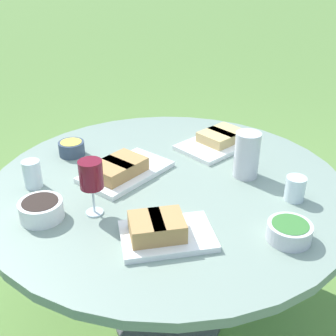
{
  "coord_description": "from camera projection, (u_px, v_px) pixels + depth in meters",
  "views": [
    {
      "loc": [
        -1.37,
        0.32,
        1.55
      ],
      "look_at": [
        0.0,
        0.0,
        0.79
      ],
      "focal_mm": 45.0,
      "sensor_mm": 36.0,
      "label": 1
    }
  ],
  "objects": [
    {
      "name": "platter_bread_main",
      "position": [
        122.0,
        170.0,
        1.65
      ],
      "size": [
        0.39,
        0.41,
        0.07
      ],
      "color": "white",
      "rests_on": "dining_table"
    },
    {
      "name": "cup_water_near",
      "position": [
        295.0,
        189.0,
        1.5
      ],
      "size": [
        0.07,
        0.07,
        0.09
      ],
      "color": "silver",
      "rests_on": "dining_table"
    },
    {
      "name": "cup_water_far",
      "position": [
        32.0,
        174.0,
        1.57
      ],
      "size": [
        0.07,
        0.07,
        0.11
      ],
      "color": "silver",
      "rests_on": "dining_table"
    },
    {
      "name": "wine_glass",
      "position": [
        91.0,
        176.0,
        1.37
      ],
      "size": [
        0.08,
        0.08,
        0.2
      ],
      "color": "silver",
      "rests_on": "dining_table"
    },
    {
      "name": "ground_plane",
      "position": [
        168.0,
        316.0,
        1.97
      ],
      "size": [
        40.0,
        40.0,
        0.0
      ],
      "primitive_type": "plane",
      "color": "#668E42"
    },
    {
      "name": "dining_table",
      "position": [
        168.0,
        202.0,
        1.67
      ],
      "size": [
        1.38,
        1.38,
        0.73
      ],
      "color": "#4C4C51",
      "rests_on": "ground_plane"
    },
    {
      "name": "platter_charcuterie",
      "position": [
        219.0,
        140.0,
        1.91
      ],
      "size": [
        0.35,
        0.4,
        0.06
      ],
      "color": "white",
      "rests_on": "dining_table"
    },
    {
      "name": "bowl_fries",
      "position": [
        72.0,
        148.0,
        1.82
      ],
      "size": [
        0.11,
        0.11,
        0.06
      ],
      "color": "#334256",
      "rests_on": "dining_table"
    },
    {
      "name": "water_pitcher",
      "position": [
        247.0,
        155.0,
        1.63
      ],
      "size": [
        0.11,
        0.1,
        0.18
      ],
      "color": "silver",
      "rests_on": "dining_table"
    },
    {
      "name": "platter_sandwich_side",
      "position": [
        161.0,
        231.0,
        1.3
      ],
      "size": [
        0.21,
        0.3,
        0.08
      ],
      "color": "white",
      "rests_on": "dining_table"
    },
    {
      "name": "bowl_olives",
      "position": [
        41.0,
        209.0,
        1.4
      ],
      "size": [
        0.15,
        0.15,
        0.07
      ],
      "color": "white",
      "rests_on": "dining_table"
    },
    {
      "name": "bowl_salad",
      "position": [
        289.0,
        231.0,
        1.3
      ],
      "size": [
        0.14,
        0.14,
        0.06
      ],
      "color": "silver",
      "rests_on": "dining_table"
    }
  ]
}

